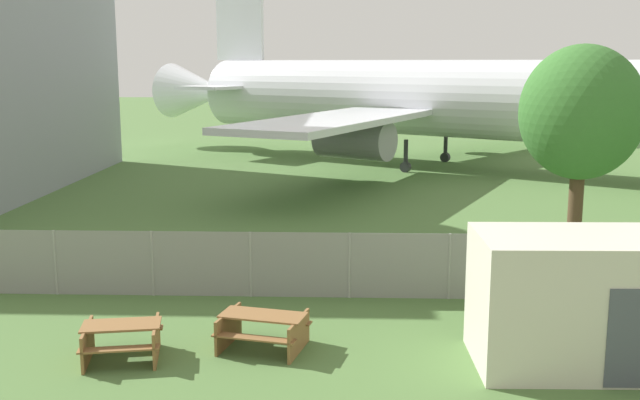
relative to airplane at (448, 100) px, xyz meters
The scene contains 6 objects.
perimeter_fence 24.72m from the airplane, 102.99° to the right, with size 56.07×0.07×1.71m.
airplane is the anchor object (origin of this frame).
portable_cabin 28.17m from the airplane, 92.07° to the right, with size 4.03×2.52×2.65m.
picnic_bench_near_cabin 28.63m from the airplane, 104.97° to the right, with size 2.05×1.77×0.76m.
picnic_bench_open_grass 30.11m from the airplane, 109.83° to the right, with size 1.79×1.66×0.76m.
tree_near_hangar 20.76m from the airplane, 86.99° to the right, with size 3.51×3.51×6.50m.
Camera 1 is at (-0.06, -7.11, 6.00)m, focal length 42.00 mm.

